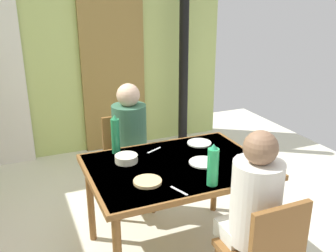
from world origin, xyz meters
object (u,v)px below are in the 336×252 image
person_near_diner (254,200)px  water_bottle_green_far (213,166)px  chair_far_diner (127,157)px  serving_bowl_center (126,159)px  water_bottle_green_near (115,135)px  dining_table (176,174)px  person_far_diner (130,133)px

person_near_diner → water_bottle_green_far: bearing=109.5°
chair_far_diner → person_near_diner: person_near_diner is taller
water_bottle_green_far → serving_bowl_center: 0.70m
water_bottle_green_near → water_bottle_green_far: size_ratio=1.08×
water_bottle_green_near → water_bottle_green_far: 0.87m
person_near_diner → water_bottle_green_far: person_near_diner is taller
serving_bowl_center → person_near_diner: bearing=-58.9°
dining_table → water_bottle_green_near: (-0.34, 0.38, 0.22)m
water_bottle_green_far → water_bottle_green_near: bearing=119.9°
chair_far_diner → water_bottle_green_near: 0.63m
dining_table → water_bottle_green_far: (0.09, -0.37, 0.21)m
water_bottle_green_near → person_far_diner: bearing=55.1°
person_far_diner → water_bottle_green_near: bearing=55.1°
chair_far_diner → water_bottle_green_near: size_ratio=2.78×
person_near_diner → water_bottle_green_far: (-0.11, 0.31, 0.11)m
chair_far_diner → water_bottle_green_near: water_bottle_green_near is taller
person_near_diner → serving_bowl_center: 1.01m
person_far_diner → water_bottle_green_far: bearing=102.0°
dining_table → chair_far_diner: bearing=99.3°
dining_table → person_near_diner: 0.72m
chair_far_diner → person_far_diner: size_ratio=1.13×
dining_table → person_near_diner: bearing=-73.6°
chair_far_diner → water_bottle_green_far: (0.22, -1.19, 0.39)m
chair_far_diner → water_bottle_green_far: size_ratio=3.01×
chair_far_diner → person_near_diner: 1.57m
dining_table → water_bottle_green_far: 0.44m
water_bottle_green_near → water_bottle_green_far: bearing=-60.1°
dining_table → chair_far_diner: (-0.13, 0.82, -0.18)m
chair_far_diner → serving_bowl_center: size_ratio=5.12×
water_bottle_green_near → serving_bowl_center: bearing=-83.8°
dining_table → water_bottle_green_near: size_ratio=4.10×
water_bottle_green_near → serving_bowl_center: (0.02, -0.20, -0.12)m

